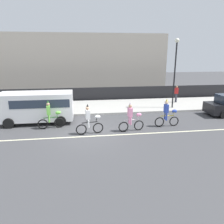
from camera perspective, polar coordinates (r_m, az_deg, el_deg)
name	(u,v)px	position (r m, az deg, el deg)	size (l,w,h in m)	color
ground_plane	(87,134)	(13.77, -6.53, -5.60)	(80.00, 80.00, 0.00)	#424244
road_centre_line	(87,136)	(13.30, -6.47, -6.35)	(36.00, 0.14, 0.01)	beige
sidewalk_curb	(85,107)	(19.95, -7.06, 1.26)	(60.00, 5.00, 0.15)	#ADAAA3
fence_line	(84,94)	(22.65, -7.26, 4.57)	(40.00, 0.08, 1.40)	black
building_backdrop	(56,62)	(31.07, -14.40, 12.42)	(28.00, 8.00, 7.08)	#B2A899
parade_cyclist_lime	(51,116)	(14.87, -15.71, -1.07)	(1.71, 0.51, 1.92)	black
parade_cyclist_zebra	(90,121)	(13.42, -5.82, -2.33)	(1.71, 0.52, 1.92)	black
parade_cyclist_pink	(132,118)	(13.89, 5.15, -1.70)	(1.71, 0.52, 1.92)	black
parade_cyclist_cobalt	(167,114)	(15.18, 14.27, -0.63)	(1.72, 0.50, 1.92)	black
parked_van_white	(38,105)	(16.28, -18.80, 1.68)	(5.00, 2.22, 2.18)	white
street_lamp_post	(175,63)	(19.58, 16.23, 12.11)	(0.36, 0.36, 5.86)	black
pedestrian_onlooker	(176,93)	(22.19, 16.44, 4.66)	(0.32, 0.20, 1.62)	#33333D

